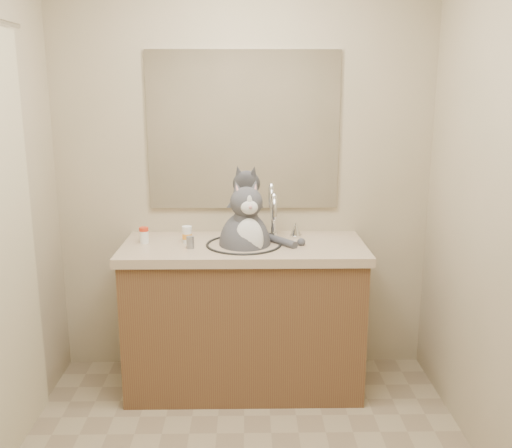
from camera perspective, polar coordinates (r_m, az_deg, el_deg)
The scene contains 7 objects.
room at distance 2.13m, azimuth -1.43°, elevation 0.19°, with size 2.22×2.52×2.42m.
vanity at distance 3.28m, azimuth -1.20°, elevation -8.87°, with size 1.34×0.59×1.12m.
mirror at distance 3.32m, azimuth -1.27°, elevation 9.30°, with size 1.10×0.02×0.90m, color white.
cat at distance 3.13m, azimuth -1.04°, elevation -1.65°, with size 0.46×0.37×0.57m.
pill_bottle_redcap at distance 3.22m, azimuth -11.14°, elevation -1.10°, with size 0.07×0.07×0.09m.
pill_bottle_orange at distance 3.19m, azimuth -6.91°, elevation -1.08°, with size 0.07×0.07×0.09m.
grey_canister at distance 3.08m, azimuth -6.60°, elevation -1.84°, with size 0.05×0.05×0.07m.
Camera 1 is at (0.02, -2.07, 1.69)m, focal length 40.00 mm.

